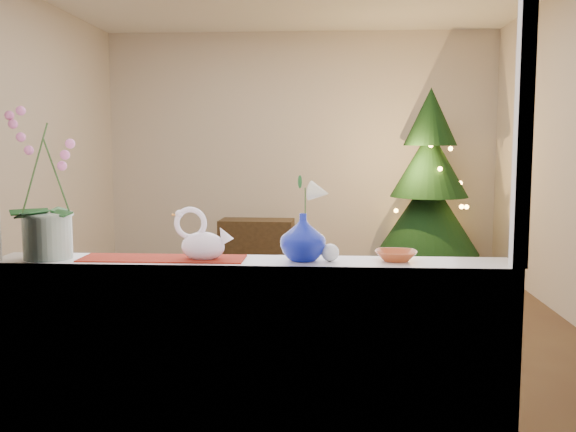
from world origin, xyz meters
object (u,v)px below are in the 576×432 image
swan (203,235)px  blue_vase (303,234)px  paperweight (330,253)px  orchid_pot (45,183)px  amber_dish (396,256)px  side_table (257,247)px  xmas_tree (429,182)px

swan → blue_vase: size_ratio=1.09×
blue_vase → paperweight: blue_vase is taller
orchid_pot → paperweight: bearing=0.2°
amber_dish → side_table: size_ratio=0.19×
blue_vase → side_table: size_ratio=0.29×
orchid_pot → swan: orchid_pot is taller
swan → orchid_pot: bearing=-171.8°
xmas_tree → amber_dish: bearing=-100.6°
swan → blue_vase: 0.42m
xmas_tree → side_table: xmas_tree is taller
paperweight → swan: bearing=-179.8°
swan → amber_dish: 0.82m
orchid_pot → amber_dish: 1.52m
paperweight → xmas_tree: 4.46m
amber_dish → side_table: 4.37m
side_table → orchid_pot: bearing=-93.4°
side_table → swan: bearing=-84.3°
amber_dish → side_table: amber_dish is taller
paperweight → amber_dish: (0.28, 0.03, -0.02)m
paperweight → amber_dish: bearing=6.4°
orchid_pot → paperweight: (1.21, 0.00, -0.29)m
orchid_pot → side_table: 4.35m
orchid_pot → xmas_tree: 4.91m
swan → amber_dish: size_ratio=1.67×
paperweight → xmas_tree: xmas_tree is taller
blue_vase → side_table: blue_vase is taller
swan → xmas_tree: size_ratio=0.12×
amber_dish → xmas_tree: bearing=79.4°
paperweight → amber_dish: size_ratio=0.50×
orchid_pot → side_table: (0.43, 4.23, -0.95)m
orchid_pot → swan: size_ratio=2.59×
orchid_pot → paperweight: 1.24m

